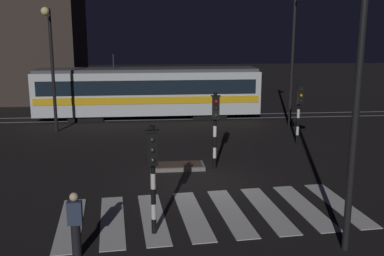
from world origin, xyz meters
The scene contains 13 objects.
ground_plane centered at (0.00, 0.00, 0.00)m, with size 120.00×120.00×0.00m, color black.
rail_near centered at (0.00, 12.09, 0.01)m, with size 80.00×0.12×0.03m, color #59595E.
rail_far centered at (0.00, 13.53, 0.01)m, with size 80.00×0.12×0.03m, color #59595E.
crosswalk_zebra centered at (0.00, -3.12, 0.01)m, with size 9.57×4.59×0.02m.
traffic_island centered at (-0.77, 1.70, 0.09)m, with size 2.25×1.04×0.18m.
traffic_light_kerb_mid_left centered at (-1.82, -4.44, 2.06)m, with size 0.36×0.42×3.12m.
traffic_light_corner_far_right centered at (5.55, 5.18, 2.04)m, with size 0.36×0.42×3.10m.
traffic_light_median_centre centered at (0.77, 1.44, 2.09)m, with size 0.36×0.42×3.17m.
street_lamp_trackside_left centered at (-7.11, 8.90, 4.34)m, with size 0.44×1.21×6.80m.
street_lamp_near_kerb centered at (3.15, -6.00, 4.84)m, with size 0.44×1.21×7.70m.
street_lamp_trackside_right centered at (6.50, 9.27, 4.82)m, with size 0.44×1.21×7.68m.
tram centered at (-1.92, 12.81, 1.74)m, with size 14.48×2.58×4.15m.
pedestrian_waiting_at_kerb centered at (-3.78, -5.46, 0.88)m, with size 0.36×0.24×1.71m.
Camera 1 is at (-1.89, -16.08, 5.61)m, focal length 41.81 mm.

